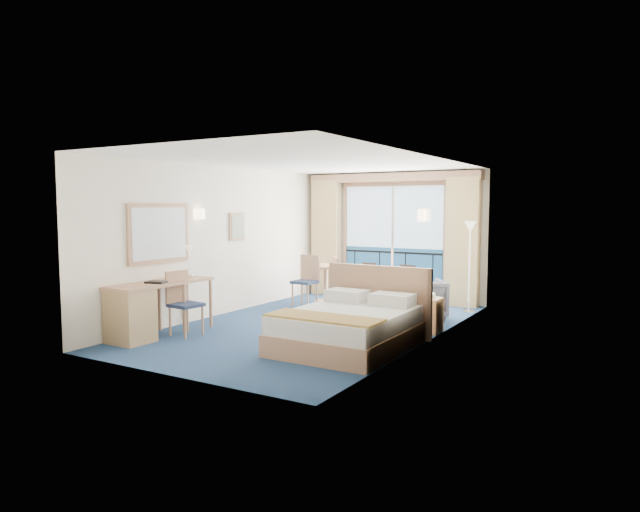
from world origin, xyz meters
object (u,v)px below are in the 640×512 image
at_px(round_table, 325,274).
at_px(desk, 137,310).
at_px(armchair, 423,299).
at_px(desk_chair, 182,299).
at_px(bed, 350,327).
at_px(table_chair_b, 307,277).
at_px(table_chair_a, 341,278).
at_px(floor_lamp, 470,244).
at_px(nightstand, 427,315).

bearing_deg(round_table, desk, -98.60).
distance_m(armchair, desk_chair, 4.15).
distance_m(bed, armchair, 2.54).
bearing_deg(table_chair_b, desk, -98.69).
bearing_deg(desk_chair, table_chair_a, -7.88).
bearing_deg(round_table, armchair, -14.62).
distance_m(floor_lamp, table_chair_b, 3.21).
bearing_deg(table_chair_b, floor_lamp, 16.50).
distance_m(nightstand, table_chair_b, 3.10).
height_order(armchair, table_chair_b, table_chair_b).
distance_m(bed, table_chair_a, 3.51).
distance_m(nightstand, desk, 4.43).
distance_m(nightstand, table_chair_a, 2.79).
relative_size(desk, desk_chair, 1.78).
relative_size(armchair, floor_lamp, 0.45).
xyz_separation_m(nightstand, desk, (-3.46, -2.75, 0.18)).
xyz_separation_m(armchair, desk_chair, (-2.72, -3.13, 0.21)).
bearing_deg(table_chair_b, nightstand, -20.34).
distance_m(desk_chair, table_chair_a, 3.70).
height_order(nightstand, table_chair_a, table_chair_a).
height_order(floor_lamp, round_table, floor_lamp).
height_order(round_table, table_chair_b, table_chair_b).
height_order(armchair, floor_lamp, floor_lamp).
distance_m(floor_lamp, desk, 5.96).
bearing_deg(bed, round_table, 125.24).
height_order(bed, floor_lamp, floor_lamp).
relative_size(desk_chair, round_table, 1.17).
relative_size(desk, table_chair_a, 1.82).
relative_size(nightstand, desk, 0.31).
distance_m(armchair, round_table, 2.43).
xyz_separation_m(armchair, table_chair_b, (-2.44, 0.05, 0.22)).
xyz_separation_m(round_table, table_chair_b, (-0.10, -0.56, -0.01)).
xyz_separation_m(armchair, round_table, (-2.34, 0.61, 0.23)).
height_order(desk_chair, table_chair_b, table_chair_b).
xyz_separation_m(armchair, table_chair_a, (-1.89, 0.48, 0.20)).
bearing_deg(nightstand, floor_lamp, 87.31).
bearing_deg(round_table, desk_chair, -95.67).
distance_m(desk_chair, round_table, 3.76).
bearing_deg(table_chair_a, nightstand, -162.96).
height_order(bed, table_chair_a, bed).
bearing_deg(desk_chair, floor_lamp, -33.64).
xyz_separation_m(desk_chair, table_chair_b, (0.27, 3.18, 0.01)).
relative_size(armchair, table_chair_b, 0.75).
distance_m(desk_chair, table_chair_b, 3.20).
height_order(bed, desk, bed).
xyz_separation_m(bed, round_table, (-2.22, 3.15, 0.28)).
xyz_separation_m(desk_chair, round_table, (0.37, 3.74, 0.02)).
bearing_deg(nightstand, round_table, 150.00).
relative_size(bed, desk, 1.16).
xyz_separation_m(floor_lamp, desk_chair, (-3.26, -4.09, -0.73)).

